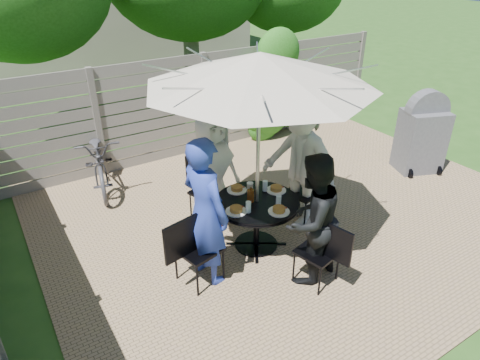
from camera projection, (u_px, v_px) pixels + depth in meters
patio_table at (257, 215)px, 5.41m from camera, size 1.25×1.25×0.69m
umbrella at (260, 69)px, 4.54m from camera, size 3.06×3.06×2.51m
chair_back at (208, 202)px, 6.12m from camera, size 0.52×0.66×0.86m
person_back at (213, 169)px, 5.77m from camera, size 0.90×0.68×1.65m
chair_left at (198, 262)px, 4.91m from camera, size 0.71×0.53×0.94m
person_left at (205, 212)px, 4.70m from camera, size 0.55×0.73×1.79m
chair_front at (317, 264)px, 4.91m from camera, size 0.50×0.66×0.87m
person_front at (311, 220)px, 4.74m from camera, size 0.88×0.75×1.59m
chair_right at (303, 202)px, 6.11m from camera, size 0.66×0.51×0.86m
person_right at (300, 162)px, 5.70m from camera, size 0.94×1.34×1.89m
plate_back at (237, 189)px, 5.53m from camera, size 0.26×0.26×0.06m
plate_left at (236, 210)px, 5.08m from camera, size 0.26×0.26×0.06m
plate_front at (279, 210)px, 5.08m from camera, size 0.26×0.26×0.06m
plate_right at (276, 189)px, 5.52m from camera, size 0.26×0.26×0.06m
glass_left at (248, 207)px, 5.05m from camera, size 0.07×0.07×0.14m
glass_front at (279, 201)px, 5.18m from camera, size 0.07×0.07×0.14m
glass_right at (265, 186)px, 5.51m from camera, size 0.07×0.07×0.14m
syrup_jug at (251, 196)px, 5.27m from camera, size 0.09×0.09×0.16m
coffee_cup at (250, 188)px, 5.48m from camera, size 0.08×0.08×0.12m
bicycle at (100, 160)px, 6.84m from camera, size 1.01×1.91×0.95m
bbq_grill at (422, 135)px, 7.27m from camera, size 0.85×0.76×1.44m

